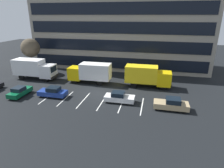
{
  "coord_description": "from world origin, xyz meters",
  "views": [
    {
      "loc": [
        8.25,
        -26.51,
        11.61
      ],
      "look_at": [
        1.95,
        0.95,
        1.4
      ],
      "focal_mm": 30.7,
      "sensor_mm": 36.0,
      "label": 1
    }
  ],
  "objects_px": {
    "box_truck_yellow": "(90,72)",
    "box_truck_white": "(34,68)",
    "box_truck_yellow_all": "(147,75)",
    "bare_tree": "(30,48)",
    "sedan_navy": "(53,92)",
    "sedan_tan": "(171,104)",
    "sedan_white": "(119,97)",
    "sedan_forest": "(20,92)"
  },
  "relations": [
    {
      "from": "box_truck_yellow_all",
      "to": "bare_tree",
      "type": "relative_size",
      "value": 1.09
    },
    {
      "from": "sedan_forest",
      "to": "box_truck_yellow_all",
      "type": "bearing_deg",
      "value": 24.14
    },
    {
      "from": "sedan_tan",
      "to": "sedan_white",
      "type": "distance_m",
      "value": 7.03
    },
    {
      "from": "box_truck_yellow_all",
      "to": "box_truck_white",
      "type": "bearing_deg",
      "value": -178.84
    },
    {
      "from": "bare_tree",
      "to": "sedan_forest",
      "type": "bearing_deg",
      "value": -64.44
    },
    {
      "from": "sedan_white",
      "to": "bare_tree",
      "type": "relative_size",
      "value": 0.59
    },
    {
      "from": "box_truck_yellow_all",
      "to": "sedan_white",
      "type": "bearing_deg",
      "value": -115.54
    },
    {
      "from": "box_truck_yellow_all",
      "to": "sedan_forest",
      "type": "xyz_separation_m",
      "value": [
        -18.49,
        -8.29,
        -1.33
      ]
    },
    {
      "from": "sedan_tan",
      "to": "bare_tree",
      "type": "height_order",
      "value": "bare_tree"
    },
    {
      "from": "box_truck_white",
      "to": "sedan_forest",
      "type": "bearing_deg",
      "value": -71.29
    },
    {
      "from": "box_truck_yellow_all",
      "to": "sedan_forest",
      "type": "distance_m",
      "value": 20.3
    },
    {
      "from": "box_truck_yellow",
      "to": "box_truck_white",
      "type": "relative_size",
      "value": 0.95
    },
    {
      "from": "sedan_tan",
      "to": "bare_tree",
      "type": "distance_m",
      "value": 30.29
    },
    {
      "from": "box_truck_yellow",
      "to": "sedan_tan",
      "type": "xyz_separation_m",
      "value": [
        13.59,
        -7.56,
        -1.27
      ]
    },
    {
      "from": "box_truck_white",
      "to": "sedan_forest",
      "type": "xyz_separation_m",
      "value": [
        2.66,
        -7.86,
        -1.43
      ]
    },
    {
      "from": "box_truck_white",
      "to": "bare_tree",
      "type": "distance_m",
      "value": 5.84
    },
    {
      "from": "box_truck_yellow_all",
      "to": "sedan_tan",
      "type": "bearing_deg",
      "value": -65.2
    },
    {
      "from": "box_truck_yellow_all",
      "to": "sedan_navy",
      "type": "relative_size",
      "value": 1.83
    },
    {
      "from": "box_truck_yellow_all",
      "to": "sedan_tan",
      "type": "distance_m",
      "value": 8.68
    },
    {
      "from": "box_truck_white",
      "to": "sedan_navy",
      "type": "relative_size",
      "value": 1.91
    },
    {
      "from": "box_truck_yellow_all",
      "to": "box_truck_white",
      "type": "height_order",
      "value": "box_truck_white"
    },
    {
      "from": "sedan_tan",
      "to": "box_truck_white",
      "type": "bearing_deg",
      "value": 163.42
    },
    {
      "from": "box_truck_yellow_all",
      "to": "bare_tree",
      "type": "height_order",
      "value": "bare_tree"
    },
    {
      "from": "sedan_navy",
      "to": "box_truck_white",
      "type": "bearing_deg",
      "value": 137.66
    },
    {
      "from": "box_truck_yellow",
      "to": "sedan_tan",
      "type": "height_order",
      "value": "box_truck_yellow"
    },
    {
      "from": "sedan_navy",
      "to": "bare_tree",
      "type": "height_order",
      "value": "bare_tree"
    },
    {
      "from": "sedan_forest",
      "to": "sedan_white",
      "type": "relative_size",
      "value": 0.96
    },
    {
      "from": "box_truck_yellow",
      "to": "sedan_forest",
      "type": "bearing_deg",
      "value": -136.59
    },
    {
      "from": "box_truck_white",
      "to": "bare_tree",
      "type": "xyz_separation_m",
      "value": [
        -2.99,
        3.96,
        3.07
      ]
    },
    {
      "from": "sedan_forest",
      "to": "bare_tree",
      "type": "bearing_deg",
      "value": 115.56
    },
    {
      "from": "sedan_tan",
      "to": "sedan_navy",
      "type": "relative_size",
      "value": 1.04
    },
    {
      "from": "box_truck_yellow",
      "to": "sedan_white",
      "type": "relative_size",
      "value": 1.85
    },
    {
      "from": "box_truck_yellow_all",
      "to": "box_truck_yellow",
      "type": "bearing_deg",
      "value": -178.62
    },
    {
      "from": "sedan_white",
      "to": "sedan_tan",
      "type": "bearing_deg",
      "value": -5.66
    },
    {
      "from": "sedan_forest",
      "to": "box_truck_yellow",
      "type": "bearing_deg",
      "value": 43.41
    },
    {
      "from": "box_truck_yellow",
      "to": "box_truck_white",
      "type": "bearing_deg",
      "value": -179.04
    },
    {
      "from": "sedan_tan",
      "to": "sedan_navy",
      "type": "distance_m",
      "value": 17.07
    },
    {
      "from": "box_truck_yellow_all",
      "to": "box_truck_white",
      "type": "xyz_separation_m",
      "value": [
        -21.15,
        -0.43,
        0.1
      ]
    },
    {
      "from": "box_truck_white",
      "to": "sedan_navy",
      "type": "bearing_deg",
      "value": -42.34
    },
    {
      "from": "sedan_white",
      "to": "bare_tree",
      "type": "height_order",
      "value": "bare_tree"
    },
    {
      "from": "box_truck_yellow_all",
      "to": "sedan_tan",
      "type": "relative_size",
      "value": 1.75
    },
    {
      "from": "sedan_white",
      "to": "bare_tree",
      "type": "distance_m",
      "value": 23.74
    }
  ]
}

